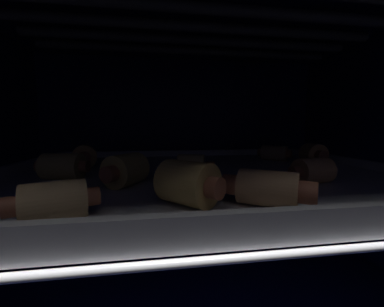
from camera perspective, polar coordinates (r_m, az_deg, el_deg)
ground_plane at (r=38.28cm, az=2.00°, el=-30.09°), size 59.91×44.11×1.20cm
oven_wall_back at (r=52.21cm, az=-2.22°, el=1.97°), size 59.91×1.20×36.37cm
oven_ceiling at (r=34.25cm, az=2.29°, el=32.03°), size 59.91×44.11×1.20cm
heating_element at (r=33.24cm, az=2.27°, el=28.17°), size 46.01×19.60×1.25cm
oven_rack_mid at (r=31.63cm, az=2.11°, el=-6.61°), size 54.62×40.87×0.52cm
baking_tray_mid at (r=31.45cm, az=2.12°, el=-5.12°), size 48.71×36.85×2.12cm
pig_in_blanket_mid_0 at (r=30.26cm, az=-28.69°, el=-2.72°), size 5.99×3.68×2.94cm
pig_in_blanket_mid_1 at (r=24.59cm, az=-15.66°, el=-3.79°), size 4.65×5.86×3.20cm
pig_in_blanket_mid_2 at (r=17.20cm, az=-30.18°, el=-9.91°), size 5.33×3.61×2.49cm
pig_in_blanket_mid_3 at (r=27.67cm, az=27.10°, el=-3.72°), size 5.48×3.19×2.65cm
pig_in_blanket_mid_4 at (r=44.40cm, az=19.21°, el=0.11°), size 5.07×5.00×2.62cm
pig_in_blanket_mid_5 at (r=18.44cm, az=17.73°, el=-8.00°), size 6.25×5.08×2.68cm
pig_in_blanket_mid_6 at (r=42.12cm, az=27.19°, el=-0.09°), size 3.49×5.36×3.28cm
pig_in_blanket_mid_7 at (r=37.58cm, az=-24.44°, el=-0.61°), size 3.92×4.57×3.32cm
pig_in_blanket_mid_8 at (r=17.84cm, az=-1.01°, el=-7.11°), size 5.13×5.26×3.33cm
pig_in_blanket_mid_9 at (r=25.95cm, az=-0.24°, el=-3.38°), size 5.03×3.48×2.89cm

